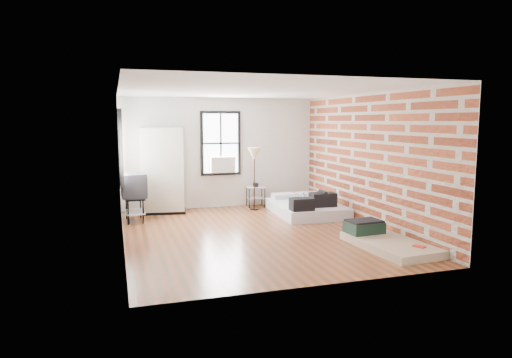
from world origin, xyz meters
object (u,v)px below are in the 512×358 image
object	(u,v)px
mattress_bare	(384,240)
side_table	(256,191)
tv_stand	(134,187)
floor_lamp	(254,157)
mattress_main	(307,207)
wardrobe	(163,171)

from	to	relation	value
mattress_bare	side_table	xyz separation A→B (m)	(-1.05, 4.28, 0.30)
side_table	tv_stand	bearing A→B (deg)	-164.85
mattress_bare	side_table	size ratio (longest dim) A/B	2.97
floor_lamp	mattress_main	bearing A→B (deg)	-41.92
tv_stand	mattress_bare	bearing A→B (deg)	-41.88
wardrobe	tv_stand	distance (m)	1.07
side_table	floor_lamp	world-z (taller)	floor_lamp
mattress_bare	wardrobe	size ratio (longest dim) A/B	0.89
mattress_main	mattress_bare	distance (m)	3.00
wardrobe	mattress_main	bearing A→B (deg)	-12.87
wardrobe	floor_lamp	xyz separation A→B (m)	(2.22, -0.29, 0.30)
mattress_main	wardrobe	xyz separation A→B (m)	(-3.25, 1.22, 0.85)
floor_lamp	side_table	bearing A→B (deg)	67.71
mattress_main	side_table	world-z (taller)	mattress_main
side_table	floor_lamp	distance (m)	0.99
wardrobe	side_table	distance (m)	2.45
mattress_bare	wardrobe	world-z (taller)	wardrobe
side_table	mattress_main	bearing A→B (deg)	-55.57
mattress_main	mattress_bare	xyz separation A→B (m)	(0.17, -3.00, -0.06)
mattress_bare	wardrobe	distance (m)	5.51
floor_lamp	tv_stand	size ratio (longest dim) A/B	1.46
floor_lamp	tv_stand	world-z (taller)	floor_lamp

